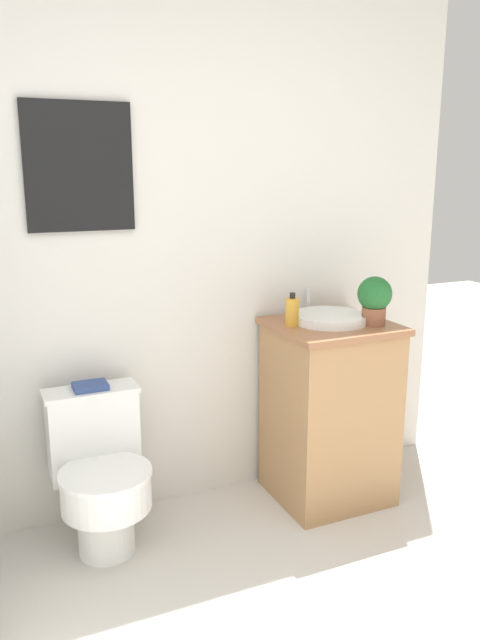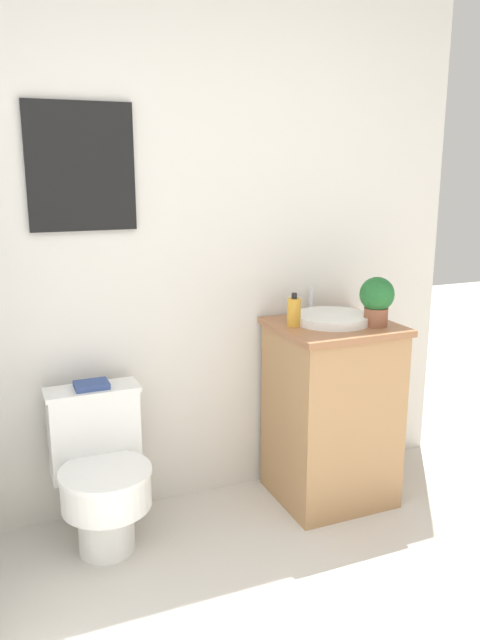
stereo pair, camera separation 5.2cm
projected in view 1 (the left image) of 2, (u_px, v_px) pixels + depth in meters
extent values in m
cube|color=silver|center=(106.00, 244.00, 2.67)|extent=(3.48, 0.05, 2.50)
cube|color=black|center=(79.00, 167.00, 2.52)|extent=(0.44, 0.02, 0.52)
cube|color=silver|center=(79.00, 167.00, 2.52)|extent=(0.41, 0.01, 0.49)
cylinder|color=white|center=(106.00, 527.00, 2.59)|extent=(0.23, 0.23, 0.23)
cylinder|color=white|center=(106.00, 491.00, 2.51)|extent=(0.36, 0.36, 0.14)
cylinder|color=white|center=(105.00, 473.00, 2.49)|extent=(0.37, 0.37, 0.02)
cube|color=white|center=(93.00, 434.00, 2.67)|extent=(0.38, 0.16, 0.37)
cube|color=white|center=(91.00, 391.00, 2.62)|extent=(0.39, 0.16, 0.02)
cube|color=#AD7F51|center=(329.00, 414.00, 2.98)|extent=(0.51, 0.48, 0.84)
cube|color=#9E6642|center=(332.00, 326.00, 2.88)|extent=(0.54, 0.51, 0.03)
cylinder|color=white|center=(330.00, 318.00, 2.89)|extent=(0.35, 0.35, 0.04)
cylinder|color=silver|center=(309.00, 300.00, 3.05)|extent=(0.02, 0.02, 0.13)
cylinder|color=gold|center=(292.00, 312.00, 2.82)|extent=(0.06, 0.06, 0.13)
cylinder|color=black|center=(293.00, 296.00, 2.80)|extent=(0.03, 0.03, 0.02)
cylinder|color=brown|center=(374.00, 316.00, 2.83)|extent=(0.11, 0.11, 0.08)
sphere|color=#23662D|center=(375.00, 294.00, 2.80)|extent=(0.16, 0.16, 0.16)
cube|color=#33477F|center=(90.00, 386.00, 2.62)|extent=(0.14, 0.11, 0.02)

